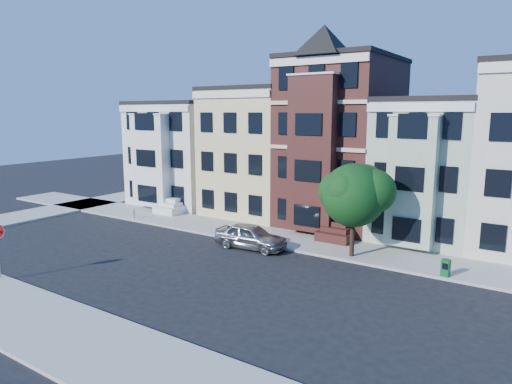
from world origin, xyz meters
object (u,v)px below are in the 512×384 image
Objects in this scene: parked_car at (251,236)px; newspaper_box at (446,268)px; street_tree at (354,200)px; fire_hydrant at (133,214)px.

parked_car is 11.28m from newspaper_box.
street_tree is 18.08m from fire_hydrant.
fire_hydrant is (-23.05, 0.00, -0.11)m from newspaper_box.
street_tree reaches higher than fire_hydrant.
parked_car is 11.88m from fire_hydrant.
street_tree reaches higher than newspaper_box.
fire_hydrant is at bearing -178.44° from street_tree.
street_tree is 10.07× the size of fire_hydrant.
newspaper_box is (11.22, 1.10, -0.19)m from parked_car.
newspaper_box is at bearing -5.32° from street_tree.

